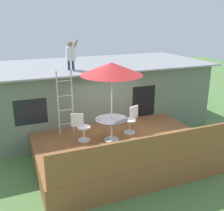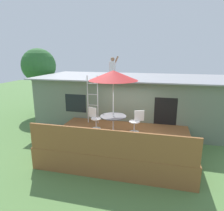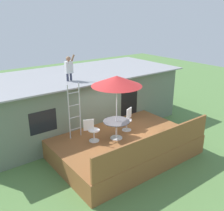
# 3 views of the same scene
# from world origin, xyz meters

# --- Properties ---
(ground_plane) EXTENTS (40.00, 40.00, 0.00)m
(ground_plane) POSITION_xyz_m (0.00, 0.00, 0.00)
(ground_plane) COLOR #567F42
(house) EXTENTS (10.50, 4.50, 2.74)m
(house) POSITION_xyz_m (0.00, 3.60, 1.37)
(house) COLOR slate
(house) RESTS_ON ground
(deck) EXTENTS (5.50, 3.97, 0.80)m
(deck) POSITION_xyz_m (0.00, 0.00, 0.40)
(deck) COLOR brown
(deck) RESTS_ON ground
(deck_railing) EXTENTS (5.40, 0.08, 0.90)m
(deck_railing) POSITION_xyz_m (0.00, -1.93, 1.25)
(deck_railing) COLOR brown
(deck_railing) RESTS_ON deck
(patio_table) EXTENTS (1.04, 1.04, 0.74)m
(patio_table) POSITION_xyz_m (-0.30, -0.02, 1.39)
(patio_table) COLOR silver
(patio_table) RESTS_ON deck
(patio_umbrella) EXTENTS (1.90, 1.90, 2.54)m
(patio_umbrella) POSITION_xyz_m (-0.30, -0.02, 3.15)
(patio_umbrella) COLOR silver
(patio_umbrella) RESTS_ON deck
(step_ladder) EXTENTS (0.52, 0.04, 2.20)m
(step_ladder) POSITION_xyz_m (-1.53, 1.06, 1.90)
(step_ladder) COLOR silver
(step_ladder) RESTS_ON deck
(person_figure) EXTENTS (0.47, 0.20, 1.11)m
(person_figure) POSITION_xyz_m (-0.92, 2.48, 3.34)
(person_figure) COLOR #33384C
(person_figure) RESTS_ON house
(patio_chair_left) EXTENTS (0.60, 0.44, 0.92)m
(patio_chair_left) POSITION_xyz_m (-1.19, 0.35, 1.26)
(patio_chair_left) COLOR silver
(patio_chair_left) RESTS_ON deck
(patio_chair_right) EXTENTS (0.60, 0.44, 0.92)m
(patio_chair_right) POSITION_xyz_m (0.58, 0.34, 1.26)
(patio_chair_right) COLOR silver
(patio_chair_right) RESTS_ON deck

